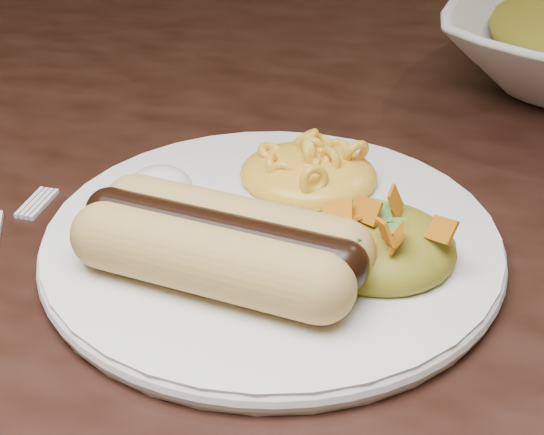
# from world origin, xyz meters

# --- Properties ---
(table) EXTENTS (1.60, 0.90, 0.75)m
(table) POSITION_xyz_m (0.00, 0.00, 0.66)
(table) COLOR black
(table) RESTS_ON floor
(plate) EXTENTS (0.30, 0.30, 0.01)m
(plate) POSITION_xyz_m (0.08, -0.14, 0.76)
(plate) COLOR white
(plate) RESTS_ON table
(hotdog) EXTENTS (0.14, 0.08, 0.04)m
(hotdog) POSITION_xyz_m (0.06, -0.18, 0.78)
(hotdog) COLOR tan
(hotdog) RESTS_ON plate
(mac_and_cheese) EXTENTS (0.10, 0.09, 0.03)m
(mac_and_cheese) POSITION_xyz_m (0.09, -0.07, 0.78)
(mac_and_cheese) COLOR yellow
(mac_and_cheese) RESTS_ON plate
(sour_cream) EXTENTS (0.05, 0.05, 0.02)m
(sour_cream) POSITION_xyz_m (0.01, -0.12, 0.78)
(sour_cream) COLOR white
(sour_cream) RESTS_ON plate
(taco_salad) EXTENTS (0.09, 0.08, 0.04)m
(taco_salad) POSITION_xyz_m (0.14, -0.15, 0.78)
(taco_salad) COLOR #B77719
(taco_salad) RESTS_ON plate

